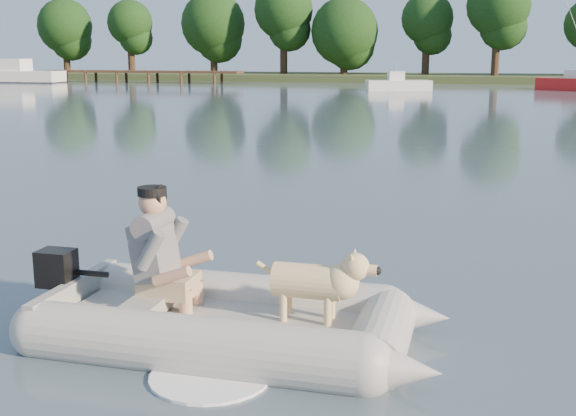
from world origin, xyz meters
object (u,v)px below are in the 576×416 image
(dog, at_px, (308,287))
(dock, at_px, (142,77))
(motorboat, at_px, (399,78))
(cabin_cruiser, at_px, (19,71))
(dinghy, at_px, (231,274))
(man, at_px, (156,246))

(dog, bearing_deg, dock, 117.51)
(dog, relative_size, motorboat, 0.22)
(cabin_cruiser, relative_size, motorboat, 1.70)
(cabin_cruiser, bearing_deg, dog, -56.37)
(dinghy, xyz_separation_m, cabin_cruiser, (-36.50, 49.61, 0.38))
(dock, distance_m, motorboat, 24.29)
(dog, xyz_separation_m, motorboat, (-4.03, 44.90, 0.33))
(dock, bearing_deg, cabin_cruiser, -163.37)
(motorboat, bearing_deg, cabin_cruiser, 154.22)
(dock, bearing_deg, dinghy, -63.39)
(man, xyz_separation_m, dog, (1.44, -0.01, -0.28))
(dog, height_order, cabin_cruiser, cabin_cruiser)
(man, bearing_deg, cabin_cruiser, 126.08)
(cabin_cruiser, distance_m, motorboat, 33.49)
(dinghy, relative_size, dog, 4.67)
(dock, distance_m, man, 58.49)
(dock, bearing_deg, motorboat, -18.44)
(man, distance_m, motorboat, 44.97)
(man, height_order, motorboat, motorboat)
(dinghy, relative_size, motorboat, 1.02)
(man, distance_m, dog, 1.47)
(man, bearing_deg, dog, -0.00)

